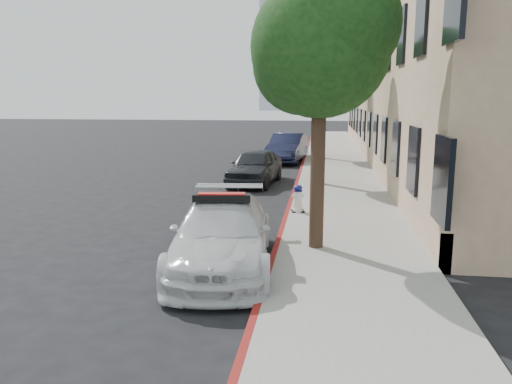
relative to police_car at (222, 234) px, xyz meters
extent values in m
plane|color=black|center=(-1.10, 3.12, -0.67)|extent=(120.00, 120.00, 0.00)
cube|color=gray|center=(2.50, 13.12, -0.59)|extent=(3.20, 50.00, 0.15)
cube|color=maroon|center=(0.96, 13.12, -0.59)|extent=(0.12, 50.00, 0.15)
cube|color=tan|center=(8.10, 18.12, 4.33)|extent=(8.00, 36.00, 10.00)
cube|color=#9EA8B7|center=(7.90, 138.12, 21.33)|extent=(14.00, 14.00, 44.00)
cylinder|color=black|center=(1.80, 1.12, 1.13)|extent=(0.30, 0.30, 3.30)
sphere|color=black|center=(1.80, 1.12, 3.58)|extent=(2.80, 2.80, 2.80)
sphere|color=black|center=(2.20, 0.82, 3.98)|extent=(2.24, 2.24, 2.24)
sphere|color=black|center=(1.45, 1.42, 3.28)|extent=(2.10, 2.10, 2.10)
cylinder|color=black|center=(1.80, 9.12, 1.08)|extent=(0.30, 0.30, 3.19)
sphere|color=black|center=(1.80, 9.12, 3.47)|extent=(2.60, 2.60, 2.60)
sphere|color=black|center=(2.20, 8.82, 3.87)|extent=(2.08, 2.08, 2.08)
sphere|color=black|center=(1.45, 9.42, 3.17)|extent=(1.95, 1.95, 1.95)
cylinder|color=black|center=(1.80, 17.12, 1.19)|extent=(0.30, 0.30, 3.41)
sphere|color=black|center=(1.80, 17.12, 3.69)|extent=(3.00, 3.00, 3.00)
sphere|color=black|center=(2.20, 16.82, 4.09)|extent=(2.40, 2.40, 2.40)
sphere|color=black|center=(1.45, 17.42, 3.39)|extent=(2.25, 2.25, 2.25)
imported|color=silver|center=(0.00, 0.00, 0.00)|extent=(2.38, 4.76, 1.33)
cube|color=black|center=(0.00, 0.00, 0.72)|extent=(1.13, 0.41, 0.14)
cube|color=#A50A07|center=(0.00, 0.00, 0.78)|extent=(0.92, 0.32, 0.06)
imported|color=black|center=(-0.66, 9.60, 0.01)|extent=(2.01, 4.11, 1.35)
imported|color=#151834|center=(0.10, 16.40, 0.06)|extent=(2.02, 4.56, 1.46)
cylinder|color=white|center=(1.25, 4.35, -0.47)|extent=(0.29, 0.29, 0.09)
cylinder|color=white|center=(1.25, 4.35, -0.18)|extent=(0.22, 0.22, 0.50)
ellipsoid|color=navy|center=(1.25, 4.35, 0.16)|extent=(0.24, 0.24, 0.17)
cylinder|color=white|center=(1.25, 4.35, -0.06)|extent=(0.32, 0.17, 0.09)
cylinder|color=white|center=(1.25, 4.35, -0.06)|extent=(0.13, 0.18, 0.09)
cube|color=black|center=(1.25, 4.40, -0.50)|extent=(0.41, 0.41, 0.03)
cone|color=orange|center=(1.25, 4.40, -0.17)|extent=(0.27, 0.27, 0.65)
cylinder|color=white|center=(1.25, 4.40, -0.06)|extent=(0.15, 0.15, 0.10)
camera|label=1|loc=(1.89, -9.18, 2.61)|focal=35.00mm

